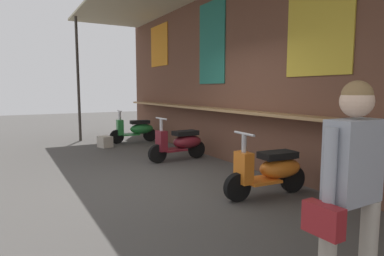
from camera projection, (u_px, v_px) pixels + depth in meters
The scene contains 7 objects.
ground_plane at pixel (163, 182), 5.55m from camera, with size 36.08×36.08×0.00m, color #474442.
market_stall_facade at pixel (252, 60), 6.20m from camera, with size 12.88×2.57×3.80m.
scooter_green at pixel (136, 129), 9.74m from camera, with size 0.50×1.40×0.97m.
scooter_maroon at pixel (181, 143), 7.27m from camera, with size 0.48×1.40×0.97m.
scooter_orange at pixel (271, 170), 4.80m from camera, with size 0.49×1.40×0.97m.
shopper_with_handbag at pixel (351, 176), 2.20m from camera, with size 0.27×0.64×1.62m.
merchandise_crate at pixel (105, 142), 8.93m from camera, with size 0.37×0.29×0.30m, color #B2A899.
Camera 1 is at (4.94, -2.25, 1.55)m, focal length 30.67 mm.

